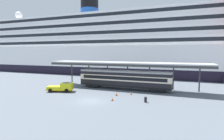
% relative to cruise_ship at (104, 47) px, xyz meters
% --- Properties ---
extents(ground_plane, '(400.00, 400.00, 0.00)m').
position_rel_cruise_ship_xyz_m(ground_plane, '(17.33, -44.87, -10.34)').
color(ground_plane, slate).
extents(cruise_ship, '(167.37, 31.92, 32.43)m').
position_rel_cruise_ship_xyz_m(cruise_ship, '(0.00, 0.00, 0.00)').
color(cruise_ship, black).
rests_on(cruise_ship, ground).
extents(platform_canopy, '(35.52, 5.28, 5.92)m').
position_rel_cruise_ship_xyz_m(platform_canopy, '(19.45, -32.90, -4.74)').
color(platform_canopy, silver).
rests_on(platform_canopy, ground).
extents(train_carriage, '(20.24, 2.81, 4.11)m').
position_rel_cruise_ship_xyz_m(train_carriage, '(19.45, -33.37, -8.04)').
color(train_carriage, black).
rests_on(train_carriage, ground).
extents(service_truck, '(5.58, 3.65, 2.02)m').
position_rel_cruise_ship_xyz_m(service_truck, '(8.39, -40.48, -9.35)').
color(service_truck, yellow).
rests_on(service_truck, ground).
extents(traffic_cone_near, '(0.36, 0.36, 0.60)m').
position_rel_cruise_ship_xyz_m(traffic_cone_near, '(20.60, -43.40, -10.04)').
color(traffic_cone_near, black).
rests_on(traffic_cone_near, ground).
extents(traffic_cone_mid, '(0.36, 0.36, 0.62)m').
position_rel_cruise_ship_xyz_m(traffic_cone_mid, '(22.35, -37.93, -10.03)').
color(traffic_cone_mid, black).
rests_on(traffic_cone_mid, ground).
extents(traffic_cone_far, '(0.36, 0.36, 0.75)m').
position_rel_cruise_ship_xyz_m(traffic_cone_far, '(20.00, -39.68, -9.97)').
color(traffic_cone_far, black).
rests_on(traffic_cone_far, ground).
extents(quay_bollard, '(0.48, 0.48, 0.96)m').
position_rel_cruise_ship_xyz_m(quay_bollard, '(26.01, -42.42, -9.82)').
color(quay_bollard, black).
rests_on(quay_bollard, ground).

